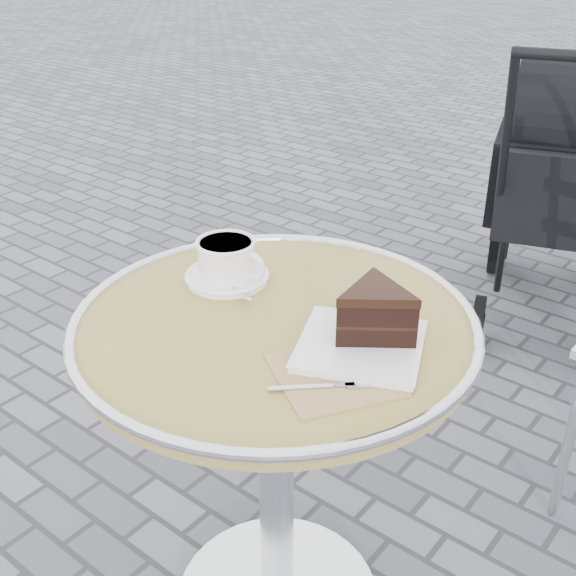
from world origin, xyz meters
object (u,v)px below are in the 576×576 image
Objects in this scene: cafe_table at (275,396)px; baby_stroller at (564,190)px; cake_plate_set at (371,321)px; cappuccino_set at (227,263)px.

cafe_table is 1.68m from baby_stroller.
baby_stroller reaches higher than cafe_table.
baby_stroller is at bearing 74.24° from cake_plate_set.
cake_plate_set is 1.69m from baby_stroller.
cake_plate_set reaches higher than cafe_table.
baby_stroller is at bearing 77.51° from cappuccino_set.
cappuccino_set is at bearing 160.29° from cafe_table.
cake_plate_set is at bearing -101.14° from baby_stroller.
cappuccino_set is 0.34m from cake_plate_set.
baby_stroller is at bearing 91.75° from cafe_table.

